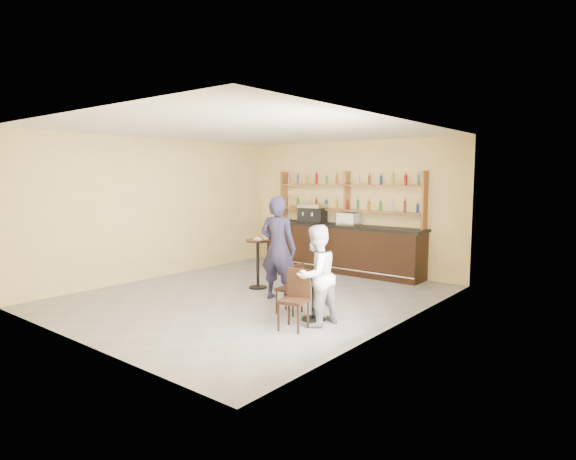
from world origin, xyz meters
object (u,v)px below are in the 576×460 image
Objects in this scene: pastry_case at (349,219)px; cafe_table at (314,297)px; espresso_machine at (313,213)px; man_main at (278,248)px; bar_counter at (341,248)px; chair_west at (289,288)px; pedestal_table at (258,264)px; patron_second at (316,275)px; chair_south at (293,300)px.

cafe_table is (1.62, -3.69, -0.94)m from pastry_case.
man_main is at bearing -75.12° from espresso_machine.
man_main reaches higher than espresso_machine.
bar_counter is 8.81× the size of pastry_case.
bar_counter reaches higher than cafe_table.
chair_west is (1.30, -3.64, -0.15)m from bar_counter.
pastry_case reaches higher than chair_west.
espresso_machine is 0.64× the size of pedestal_table.
bar_counter reaches higher than pedestal_table.
man_main is 1.11m from chair_west.
cafe_table is (1.85, -3.69, -0.21)m from bar_counter.
patron_second is at bearing 136.52° from man_main.
chair_south is (2.29, -1.70, -0.05)m from pedestal_table.
bar_counter is 5.74× the size of cafe_table.
patron_second reaches higher than chair_west.
man_main is 1.92m from chair_south.
chair_south is at bearing -11.03° from patron_second.
espresso_machine reaches higher than chair_south.
patron_second is at bearing -63.27° from espresso_machine.
bar_counter is 4.13m from cafe_table.
man_main is at bearing -137.70° from chair_west.
cafe_table is 0.56m from chair_west.
man_main is 2.15× the size of chair_south.
pedestal_table is 2.77m from patron_second.
chair_west is 0.55× the size of patron_second.
cafe_table is at bearing -65.68° from pastry_case.
espresso_machine reaches higher than pedestal_table.
bar_counter is 3.87m from chair_west.
bar_counter is at bearing -93.48° from man_main.
bar_counter is at bearing 81.39° from pedestal_table.
bar_counter is at bearing -9.86° from espresso_machine.
pastry_case is 0.65× the size of cafe_table.
chair_west is at bearing -70.42° from bar_counter.
pedestal_table is 0.52× the size of man_main.
espresso_machine is (-0.86, 0.00, 0.82)m from bar_counter.
pedestal_table reaches higher than chair_south.
patron_second is (1.49, -0.86, -0.19)m from man_main.
espresso_machine reaches higher than chair_west.
patron_second is (0.19, -0.20, 0.42)m from cafe_table.
patron_second is at bearing 59.75° from chair_south.
man_main is at bearing -79.87° from bar_counter.
bar_counter is 0.76m from pastry_case.
pastry_case is 2.78m from pedestal_table.
cafe_table is 0.50m from patron_second.
man_main reaches higher than pastry_case.
espresso_machine is 0.76× the size of chair_west.
pastry_case reaches higher than pedestal_table.
pastry_case is at bearing 76.61° from pedestal_table.
pastry_case is 4.14m from cafe_table.
bar_counter is at bearing 102.65° from chair_south.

